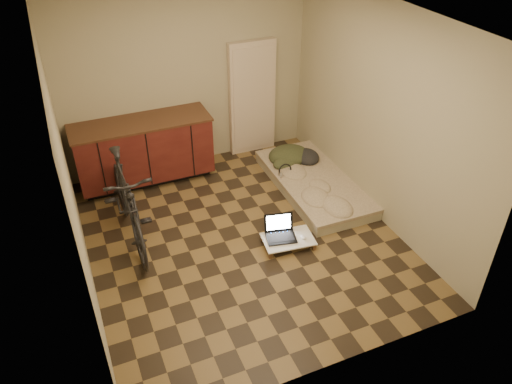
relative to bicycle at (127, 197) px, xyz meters
name	(u,v)px	position (x,y,z in m)	size (l,w,h in m)	color
room_shell	(240,142)	(1.20, -0.51, 0.71)	(3.50, 4.00, 2.60)	brown
cabinets	(144,151)	(0.45, 1.19, -0.12)	(1.84, 0.62, 0.91)	black
appliance_panel	(252,98)	(2.15, 1.43, 0.26)	(0.70, 0.10, 1.70)	beige
bicycle	(127,197)	(0.00, 0.00, 0.00)	(0.53, 1.81, 1.17)	black
futon	(314,183)	(2.50, 0.09, -0.50)	(0.97, 1.97, 0.17)	#B2AB8E
clothing_pile	(294,151)	(2.47, 0.66, -0.29)	(0.63, 0.53, 0.25)	#313820
headphones	(285,170)	(2.17, 0.32, -0.34)	(0.22, 0.20, 0.15)	black
lap_desk	(288,239)	(1.65, -0.86, -0.50)	(0.64, 0.45, 0.10)	brown
laptop	(280,232)	(1.58, -0.77, -0.44)	(0.40, 0.37, 0.24)	black
mouse	(303,237)	(1.81, -0.92, -0.47)	(0.06, 0.09, 0.03)	white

